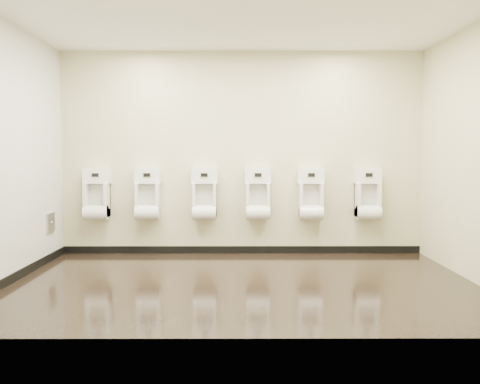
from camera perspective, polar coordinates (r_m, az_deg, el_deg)
The scene contains 16 objects.
ground at distance 5.84m, azimuth 0.29°, elevation -9.66°, with size 5.00×3.50×0.00m, color black.
ceiling at distance 5.85m, azimuth 0.30°, elevation 18.04°, with size 5.00×3.50×0.00m, color white.
back_wall at distance 7.43m, azimuth 0.18°, elevation 4.15°, with size 5.00×0.02×2.80m, color beige.
front_wall at distance 3.93m, azimuth 0.51°, elevation 4.29°, with size 5.00×0.02×2.80m, color beige.
left_wall at distance 6.18m, azimuth -23.61°, elevation 3.85°, with size 0.02×3.50×2.80m, color beige.
right_wall at distance 6.22m, azimuth 24.04°, elevation 3.84°, with size 0.02×3.50×2.80m, color beige.
tile_overlay_left at distance 6.18m, azimuth -23.56°, elevation 3.85°, with size 0.01×3.50×2.80m, color silver.
skirting_back at distance 7.53m, azimuth 0.18°, elevation -6.17°, with size 5.00×0.02×0.10m, color black.
skirting_left at distance 6.32m, azimuth -23.16°, elevation -8.47°, with size 0.02×3.50×0.10m, color black.
access_panel at distance 7.35m, azimuth -19.56°, elevation -3.11°, with size 0.04×0.25×0.25m.
urinal_0 at distance 7.58m, azimuth -15.05°, elevation -0.60°, with size 0.37×0.28×0.69m.
urinal_1 at distance 7.43m, azimuth -9.81°, elevation -0.62°, with size 0.37×0.28×0.69m.
urinal_2 at distance 7.34m, azimuth -3.80°, elevation -0.62°, with size 0.37×0.28×0.69m.
urinal_3 at distance 7.33m, azimuth 1.92°, elevation -0.62°, with size 0.37×0.28×0.69m.
urinal_4 at distance 7.40m, azimuth 7.55°, elevation -0.61°, with size 0.37×0.28×0.69m.
urinal_5 at distance 7.54m, azimuth 13.48°, elevation -0.60°, with size 0.37×0.28×0.69m.
Camera 1 is at (-0.05, -5.68, 1.38)m, focal length 40.00 mm.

